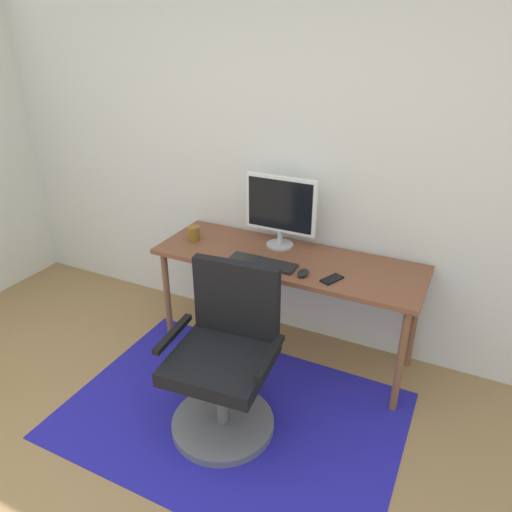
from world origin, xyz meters
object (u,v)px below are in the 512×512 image
at_px(monitor, 281,207).
at_px(keyboard, 262,263).
at_px(computer_mouse, 303,273).
at_px(desk, 287,268).
at_px(office_chair, 225,367).
at_px(cell_phone, 332,279).
at_px(coffee_cup, 193,233).

relative_size(monitor, keyboard, 1.12).
distance_m(keyboard, computer_mouse, 0.28).
distance_m(desk, office_chair, 0.80).
distance_m(monitor, computer_mouse, 0.51).
xyz_separation_m(computer_mouse, cell_phone, (0.17, 0.02, -0.01)).
bearing_deg(desk, cell_phone, -24.21).
bearing_deg(monitor, desk, -51.70).
bearing_deg(office_chair, monitor, 89.35).
bearing_deg(computer_mouse, office_chair, -111.25).
relative_size(coffee_cup, cell_phone, 0.69).
xyz_separation_m(keyboard, computer_mouse, (0.28, -0.03, 0.01)).
distance_m(monitor, coffee_cup, 0.64).
relative_size(keyboard, coffee_cup, 4.44).
distance_m(monitor, office_chair, 1.09).
distance_m(keyboard, coffee_cup, 0.60).
distance_m(keyboard, office_chair, 0.70).
relative_size(monitor, coffee_cup, 4.96).
xyz_separation_m(keyboard, coffee_cup, (-0.58, 0.13, 0.04)).
distance_m(computer_mouse, office_chair, 0.71).
height_order(monitor, coffee_cup, monitor).
bearing_deg(keyboard, computer_mouse, -5.51).
xyz_separation_m(monitor, keyboard, (0.01, -0.30, -0.26)).
bearing_deg(cell_phone, office_chair, -99.87).
height_order(desk, keyboard, keyboard).
distance_m(desk, coffee_cup, 0.70).
relative_size(keyboard, cell_phone, 3.07).
bearing_deg(monitor, coffee_cup, -163.17).
xyz_separation_m(monitor, computer_mouse, (0.29, -0.33, -0.26)).
xyz_separation_m(monitor, office_chair, (0.07, -0.89, -0.62)).
distance_m(computer_mouse, coffee_cup, 0.88).
bearing_deg(office_chair, desk, 81.32).
bearing_deg(computer_mouse, desk, 134.52).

